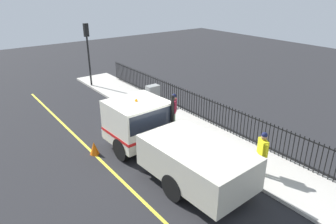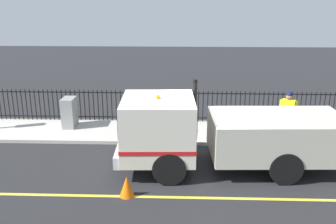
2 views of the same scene
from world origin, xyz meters
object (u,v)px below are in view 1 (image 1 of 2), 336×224
at_px(traffic_light_near, 87,42).
at_px(traffic_cone, 94,148).
at_px(worker_standing, 174,107).
at_px(utility_cabinet, 153,95).
at_px(work_truck, 161,137).
at_px(pedestrian_distant, 263,149).

xyz_separation_m(traffic_light_near, traffic_cone, (-3.78, -8.73, -2.83)).
bearing_deg(worker_standing, utility_cabinet, -149.83).
distance_m(work_truck, traffic_light_near, 11.45).
distance_m(traffic_light_near, utility_cabinet, 6.35).
height_order(worker_standing, traffic_light_near, traffic_light_near).
xyz_separation_m(worker_standing, traffic_cone, (-4.17, 0.18, -0.93)).
relative_size(work_truck, traffic_light_near, 1.64).
relative_size(traffic_light_near, traffic_cone, 7.47).
bearing_deg(pedestrian_distant, traffic_cone, 69.70).
height_order(work_truck, worker_standing, work_truck).
bearing_deg(traffic_cone, pedestrian_distant, -51.10).
bearing_deg(utility_cabinet, pedestrian_distant, -95.76).
height_order(utility_cabinet, traffic_cone, utility_cabinet).
relative_size(worker_standing, pedestrian_distant, 1.02).
relative_size(work_truck, utility_cabinet, 5.86).
height_order(pedestrian_distant, traffic_light_near, traffic_light_near).
height_order(work_truck, utility_cabinet, work_truck).
height_order(worker_standing, utility_cabinet, worker_standing).
bearing_deg(traffic_light_near, pedestrian_distant, 84.74).
distance_m(utility_cabinet, traffic_cone, 5.94).
distance_m(work_truck, utility_cabinet, 6.35).
bearing_deg(traffic_light_near, utility_cabinet, 95.80).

